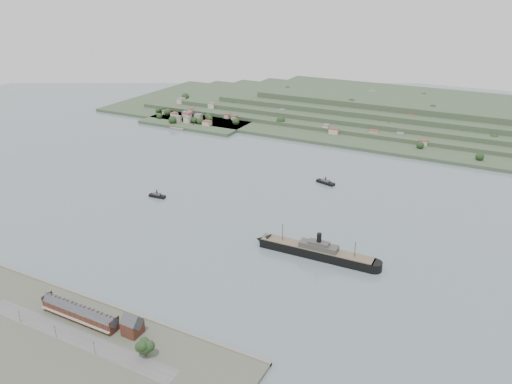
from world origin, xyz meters
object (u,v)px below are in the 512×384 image
at_px(gabled_building, 132,325).
at_px(terrace_row, 80,313).
at_px(steamship, 313,251).
at_px(tugboat, 157,196).
at_px(fig_tree, 145,347).

bearing_deg(gabled_building, terrace_row, -173.88).
height_order(terrace_row, steamship, steamship).
bearing_deg(steamship, tugboat, 168.94).
bearing_deg(terrace_row, tugboat, 113.63).
xyz_separation_m(gabled_building, fig_tree, (18.94, -12.08, 0.91)).
xyz_separation_m(terrace_row, gabled_building, (37.50, 4.02, 1.34)).
height_order(tugboat, fig_tree, fig_tree).
relative_size(gabled_building, steamship, 0.14).
height_order(steamship, tugboat, steamship).
height_order(terrace_row, fig_tree, fig_tree).
bearing_deg(gabled_building, steamship, 66.24).
bearing_deg(fig_tree, gabled_building, 147.48).
bearing_deg(steamship, fig_tree, -105.41).
xyz_separation_m(tugboat, fig_tree, (132.10, -181.00, 7.25)).
distance_m(tugboat, fig_tree, 224.20).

